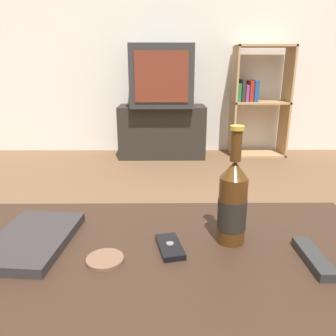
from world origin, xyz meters
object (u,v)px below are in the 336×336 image
(television, at_px, (162,76))
(table_book, at_px, (32,240))
(tv_stand, at_px, (162,131))
(bookshelf, at_px, (257,100))
(cell_phone, at_px, (170,247))
(remote_control, at_px, (314,259))
(beer_bottle, at_px, (233,203))

(television, bearing_deg, table_book, -96.40)
(television, bearing_deg, tv_stand, 90.00)
(bookshelf, relative_size, table_book, 3.88)
(cell_phone, height_order, remote_control, remote_control)
(television, height_order, beer_bottle, television)
(television, xyz_separation_m, beer_bottle, (0.20, -2.66, -0.23))
(television, distance_m, cell_phone, 2.72)
(television, xyz_separation_m, table_book, (-0.30, -2.67, -0.32))
(television, relative_size, cell_phone, 5.13)
(remote_control, distance_m, table_book, 0.67)
(remote_control, bearing_deg, television, 97.12)
(cell_phone, distance_m, remote_control, 0.33)
(television, distance_m, beer_bottle, 2.67)
(remote_control, bearing_deg, cell_phone, 169.20)
(cell_phone, bearing_deg, tv_stand, 78.94)
(tv_stand, height_order, bookshelf, bookshelf)
(cell_phone, xyz_separation_m, remote_control, (0.32, -0.06, 0.00))
(tv_stand, distance_m, bookshelf, 1.04)
(beer_bottle, bearing_deg, television, 94.20)
(remote_control, bearing_deg, bookshelf, 77.15)
(bookshelf, bearing_deg, table_book, -115.21)
(bookshelf, bearing_deg, television, -176.53)
(television, xyz_separation_m, cell_phone, (0.04, -2.70, -0.32))
(television, distance_m, table_book, 2.70)
(tv_stand, distance_m, cell_phone, 2.71)
(tv_stand, relative_size, beer_bottle, 3.01)
(table_book, bearing_deg, beer_bottle, 6.13)
(tv_stand, relative_size, cell_phone, 7.50)
(bookshelf, relative_size, cell_phone, 9.50)
(tv_stand, xyz_separation_m, table_book, (-0.30, -2.67, 0.24))
(television, xyz_separation_m, bookshelf, (0.98, 0.06, -0.24))
(tv_stand, relative_size, television, 1.46)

